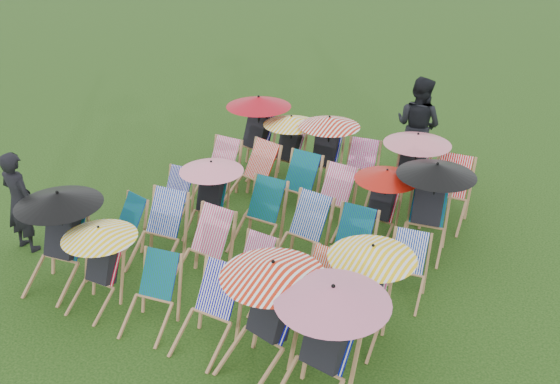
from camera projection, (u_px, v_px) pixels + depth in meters
The scene contains 33 objects.
ground at pixel (272, 253), 9.53m from camera, with size 100.00×100.00×0.00m, color black.
deckchair_0 at pixel (57, 238), 8.50m from camera, with size 1.17×1.27×1.39m.
deckchair_1 at pixel (97, 266), 8.12m from camera, with size 0.97×1.02×1.15m.
deckchair_2 at pixel (150, 296), 7.81m from camera, with size 0.73×0.91×0.89m.
deckchair_3 at pixel (207, 312), 7.46m from camera, with size 0.65×0.90×0.96m.
deckchair_4 at pixel (264, 314), 7.01m from camera, with size 1.19×1.27×1.41m.
deckchair_5 at pixel (321, 343), 6.54m from camera, with size 1.22×1.28×1.44m.
deckchair_6 at pixel (120, 228), 9.39m from camera, with size 0.68×0.85×0.83m.
deckchair_7 at pixel (157, 232), 9.11m from camera, with size 0.77×1.00×1.01m.
deckchair_8 at pixel (201, 251), 8.64m from camera, with size 0.69×0.94×1.00m.
deckchair_9 at pixel (248, 272), 8.34m from camera, with size 0.56×0.78×0.83m.
deckchair_10 at pixel (315, 291), 7.92m from camera, with size 0.60×0.82×0.87m.
deckchair_11 at pixel (364, 291), 7.53m from camera, with size 1.07×1.13×1.27m.
deckchair_12 at pixel (172, 198), 10.27m from camera, with size 0.62×0.81×0.83m.
deckchair_13 at pixel (208, 196), 9.84m from camera, with size 1.01×1.10×1.20m.
deckchair_14 at pixel (257, 217), 9.54m from camera, with size 0.67×0.92×0.98m.
deckchair_15 at pixel (300, 234), 9.06m from camera, with size 0.72×0.95×0.99m.
deckchair_16 at pixel (347, 248), 8.77m from camera, with size 0.66×0.90×0.95m.
deckchair_17 at pixel (405, 270), 8.36m from camera, with size 0.67×0.85×0.84m.
deckchair_18 at pixel (217, 170), 11.12m from camera, with size 0.65×0.89×0.95m.
deckchair_19 at pixel (251, 176), 10.81m from camera, with size 0.85×1.05×1.02m.
deckchair_20 at pixel (293, 188), 10.38m from camera, with size 0.70×0.95×1.01m.
deckchair_21 at pixel (330, 201), 10.03m from camera, with size 0.67×0.91×0.96m.
deckchair_22 at pixel (380, 204), 9.63m from camera, with size 0.99×1.03×1.18m.
deckchair_23 at pixel (428, 206), 9.32m from camera, with size 1.18×1.28×1.40m.
deckchair_24 at pixel (253, 132), 11.94m from camera, with size 1.23×1.31×1.46m.
deckchair_25 at pixel (287, 147), 11.61m from camera, with size 1.04×1.08×1.23m.
deckchair_26 at pixel (324, 151), 11.31m from camera, with size 1.11×1.19×1.32m.
deckchair_27 at pixel (358, 172), 11.04m from camera, with size 0.75×0.95×0.95m.
deckchair_28 at pixel (411, 171), 10.52m from camera, with size 1.13×1.21×1.34m.
deckchair_29 at pixel (448, 193), 10.21m from camera, with size 0.76×1.00×1.03m.
person_left at pixel (19, 202), 9.31m from camera, with size 0.58×0.38×1.60m, color black.
person_rear at pixel (418, 126), 11.76m from camera, with size 0.92×0.72×1.89m, color black.
Camera 1 is at (4.28, -6.87, 5.13)m, focal length 40.00 mm.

